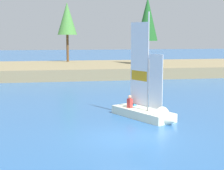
% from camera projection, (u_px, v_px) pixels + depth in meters
% --- Properties ---
extents(ground_plane, '(200.00, 200.00, 0.00)m').
position_uv_depth(ground_plane, '(127.00, 138.00, 16.13)').
color(ground_plane, '#2D609E').
extents(shore_bank, '(80.00, 13.27, 1.18)m').
position_uv_depth(shore_bank, '(77.00, 69.00, 42.42)').
color(shore_bank, '#897A56').
rests_on(shore_bank, ground).
extents(shoreline_tree_midleft, '(2.49, 2.49, 7.55)m').
position_uv_depth(shoreline_tree_midleft, '(67.00, 19.00, 45.94)').
color(shoreline_tree_midleft, brown).
rests_on(shoreline_tree_midleft, shore_bank).
extents(shoreline_tree_centre, '(2.42, 2.42, 7.76)m').
position_uv_depth(shoreline_tree_centre, '(147.00, 19.00, 41.74)').
color(shoreline_tree_centre, brown).
rests_on(shoreline_tree_centre, shore_bank).
extents(sailboat, '(3.16, 4.56, 6.21)m').
position_uv_depth(sailboat, '(151.00, 112.00, 19.61)').
color(sailboat, silver).
rests_on(sailboat, ground).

